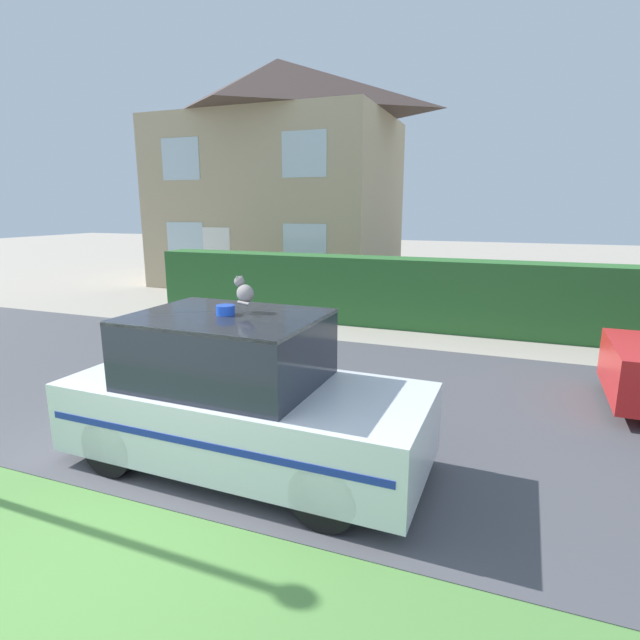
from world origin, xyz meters
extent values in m
plane|color=#A89E8E|center=(0.00, 0.00, 0.00)|extent=(80.00, 80.00, 0.00)
cube|color=#4C4C51|center=(0.00, 3.97, 0.01)|extent=(28.00, 6.20, 0.01)
cube|color=#568C42|center=(0.00, -0.47, 0.00)|extent=(28.00, 2.69, 0.01)
cube|color=#2D662D|center=(0.51, 8.89, 0.80)|extent=(12.21, 0.88, 1.59)
cylinder|color=black|center=(1.68, 1.15, 0.32)|extent=(0.63, 0.21, 0.62)
cylinder|color=black|center=(1.71, 2.57, 0.32)|extent=(0.63, 0.21, 0.62)
cylinder|color=black|center=(-0.69, 1.20, 0.32)|extent=(0.63, 0.21, 0.62)
cylinder|color=black|center=(-0.66, 2.61, 0.32)|extent=(0.63, 0.21, 0.62)
cube|color=silver|center=(0.51, 1.88, 0.56)|extent=(3.86, 1.69, 0.75)
cube|color=#232833|center=(0.31, 1.89, 1.29)|extent=(1.95, 1.49, 0.72)
cube|color=silver|center=(0.31, 1.89, 1.63)|extent=(1.95, 1.49, 0.04)
cube|color=navy|center=(0.49, 1.07, 0.61)|extent=(3.64, 0.08, 0.07)
cube|color=navy|center=(0.53, 2.69, 0.61)|extent=(3.64, 0.08, 0.07)
cylinder|color=blue|center=(0.31, 1.89, 1.70)|extent=(0.19, 0.19, 0.10)
ellipsoid|color=gray|center=(0.44, 2.09, 1.85)|extent=(0.26, 0.23, 0.19)
ellipsoid|color=beige|center=(0.36, 2.12, 1.83)|extent=(0.09, 0.10, 0.11)
sphere|color=gray|center=(0.35, 2.12, 1.96)|extent=(0.11, 0.11, 0.11)
cone|color=gray|center=(0.36, 2.15, 2.01)|extent=(0.04, 0.04, 0.05)
cone|color=gray|center=(0.34, 2.10, 2.01)|extent=(0.04, 0.04, 0.05)
cylinder|color=gray|center=(0.48, 1.98, 1.77)|extent=(0.18, 0.10, 0.03)
cube|color=tan|center=(-4.97, 14.30, 2.86)|extent=(7.78, 5.61, 5.72)
pyramid|color=#473833|center=(-4.97, 14.30, 6.69)|extent=(8.17, 5.89, 1.95)
cube|color=white|center=(-5.91, 11.48, 1.05)|extent=(1.00, 0.02, 2.10)
cube|color=silver|center=(-7.11, 11.48, 1.60)|extent=(1.40, 0.02, 1.30)
cube|color=silver|center=(-2.83, 11.48, 1.60)|extent=(1.40, 0.02, 1.30)
cube|color=silver|center=(-7.11, 11.48, 4.23)|extent=(1.40, 0.02, 1.30)
cube|color=silver|center=(-2.83, 11.48, 4.23)|extent=(1.40, 0.02, 1.30)
camera|label=1|loc=(3.02, -2.44, 2.73)|focal=28.00mm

